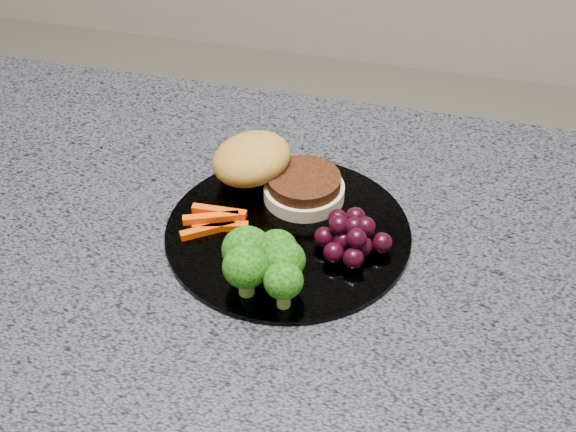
# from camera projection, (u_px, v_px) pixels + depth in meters

# --- Properties ---
(countertop) EXTENTS (1.20, 0.60, 0.04)m
(countertop) POSITION_uv_depth(u_px,v_px,m) (240.00, 255.00, 0.85)
(countertop) COLOR #52525D
(countertop) RESTS_ON island_cabinet
(plate) EXTENTS (0.26, 0.26, 0.01)m
(plate) POSITION_uv_depth(u_px,v_px,m) (288.00, 233.00, 0.85)
(plate) COLOR white
(plate) RESTS_ON countertop
(burger) EXTENTS (0.16, 0.11, 0.05)m
(burger) POSITION_uv_depth(u_px,v_px,m) (270.00, 172.00, 0.89)
(burger) COLOR beige
(burger) RESTS_ON plate
(carrot_sticks) EXTENTS (0.07, 0.05, 0.02)m
(carrot_sticks) POSITION_uv_depth(u_px,v_px,m) (215.00, 221.00, 0.85)
(carrot_sticks) COLOR #E74603
(carrot_sticks) RESTS_ON plate
(broccoli) EXTENTS (0.09, 0.08, 0.06)m
(broccoli) POSITION_uv_depth(u_px,v_px,m) (263.00, 260.00, 0.76)
(broccoli) COLOR olive
(broccoli) RESTS_ON plate
(grape_bunch) EXTENTS (0.08, 0.08, 0.04)m
(grape_bunch) POSITION_uv_depth(u_px,v_px,m) (351.00, 235.00, 0.82)
(grape_bunch) COLOR black
(grape_bunch) RESTS_ON plate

